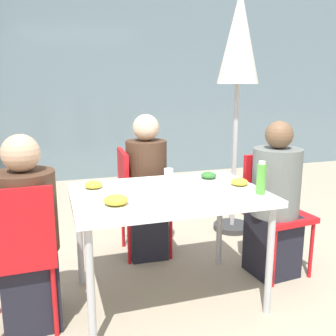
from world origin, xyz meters
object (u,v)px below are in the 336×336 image
(chair_far, at_px, (136,194))
(person_left, at_px, (28,239))
(person_far, at_px, (147,191))
(salad_bowl, at_px, (194,199))
(drinking_cup, at_px, (169,176))
(chair_left, at_px, (18,247))
(bottle, at_px, (261,178))
(chair_right, at_px, (273,203))
(closed_umbrella, at_px, (239,50))
(person_right, at_px, (275,205))

(chair_far, bearing_deg, person_left, -44.76)
(person_far, height_order, salad_bowl, person_far)
(drinking_cup, bearing_deg, chair_left, -162.92)
(bottle, bearing_deg, chair_right, 47.65)
(salad_bowl, bearing_deg, drinking_cup, 90.07)
(person_far, relative_size, closed_umbrella, 0.53)
(person_left, bearing_deg, bottle, -10.03)
(closed_umbrella, relative_size, drinking_cup, 22.18)
(chair_far, bearing_deg, person_far, 57.93)
(person_right, relative_size, salad_bowl, 7.20)
(person_far, bearing_deg, closed_umbrella, 110.47)
(person_far, bearing_deg, chair_far, -122.07)
(chair_far, bearing_deg, chair_right, 62.27)
(person_left, height_order, person_far, person_far)
(person_right, height_order, salad_bowl, person_right)
(chair_far, bearing_deg, salad_bowl, 9.17)
(chair_right, relative_size, person_far, 0.75)
(chair_far, relative_size, closed_umbrella, 0.40)
(person_left, distance_m, bottle, 1.42)
(chair_right, distance_m, closed_umbrella, 1.43)
(drinking_cup, bearing_deg, closed_umbrella, 40.55)
(person_far, bearing_deg, drinking_cup, 7.06)
(chair_far, bearing_deg, bottle, 33.72)
(person_right, distance_m, drinking_cup, 0.83)
(closed_umbrella, bearing_deg, person_left, -151.47)
(person_far, relative_size, drinking_cup, 11.69)
(closed_umbrella, bearing_deg, person_right, -97.95)
(chair_right, relative_size, drinking_cup, 8.81)
(chair_right, bearing_deg, salad_bowl, 22.61)
(person_far, bearing_deg, bottle, 31.56)
(person_left, xyz_separation_m, person_right, (1.70, 0.11, 0.01))
(person_left, bearing_deg, person_right, 2.22)
(chair_far, relative_size, bottle, 4.32)
(person_right, height_order, chair_far, person_right)
(bottle, bearing_deg, salad_bowl, -174.40)
(chair_far, xyz_separation_m, bottle, (0.57, -0.95, 0.31))
(chair_left, relative_size, closed_umbrella, 0.40)
(person_right, xyz_separation_m, bottle, (-0.32, -0.32, 0.30))
(person_far, relative_size, salad_bowl, 7.34)
(chair_left, xyz_separation_m, bottle, (1.42, -0.13, 0.31))
(chair_left, height_order, bottle, bottle)
(chair_right, xyz_separation_m, salad_bowl, (-0.82, -0.45, 0.24))
(closed_umbrella, height_order, salad_bowl, closed_umbrella)
(salad_bowl, bearing_deg, person_left, 164.47)
(chair_left, bearing_deg, chair_right, 7.29)
(bottle, bearing_deg, person_far, 119.00)
(person_far, distance_m, salad_bowl, 0.96)
(person_left, bearing_deg, closed_umbrella, 27.18)
(person_left, relative_size, closed_umbrella, 0.51)
(person_far, bearing_deg, salad_bowl, 4.85)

